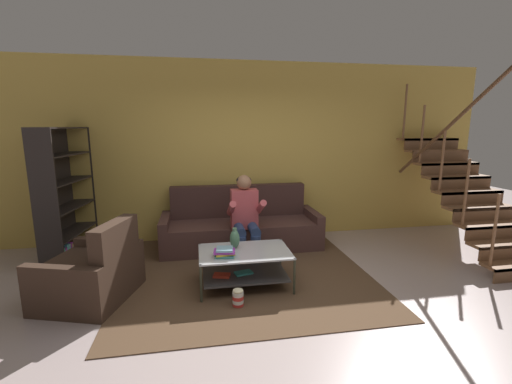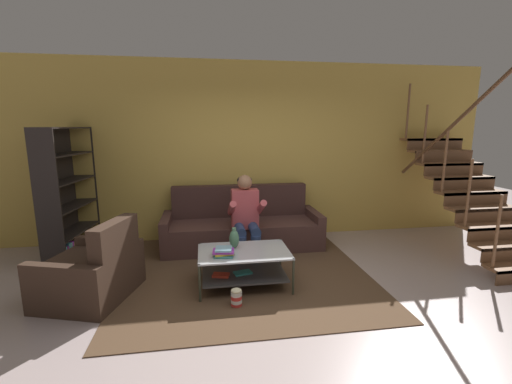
{
  "view_description": "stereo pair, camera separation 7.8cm",
  "coord_description": "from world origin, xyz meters",
  "px_view_note": "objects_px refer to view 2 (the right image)",
  "views": [
    {
      "loc": [
        -0.77,
        -3.21,
        1.88
      ],
      "look_at": [
        -0.03,
        0.99,
        1.05
      ],
      "focal_mm": 24.0,
      "sensor_mm": 36.0,
      "label": 1
    },
    {
      "loc": [
        -0.69,
        -3.22,
        1.88
      ],
      "look_at": [
        -0.03,
        0.99,
        1.05
      ],
      "focal_mm": 24.0,
      "sensor_mm": 36.0,
      "label": 2
    }
  ],
  "objects_px": {
    "person_seated_center": "(246,214)",
    "vase": "(234,239)",
    "bookshelf": "(65,206)",
    "couch": "(242,227)",
    "book_stack": "(224,252)",
    "popcorn_tub": "(236,297)",
    "coffee_table": "(243,262)",
    "armchair": "(93,273)"
  },
  "relations": [
    {
      "from": "couch",
      "to": "book_stack",
      "type": "height_order",
      "value": "couch"
    },
    {
      "from": "vase",
      "to": "armchair",
      "type": "relative_size",
      "value": 0.21
    },
    {
      "from": "coffee_table",
      "to": "bookshelf",
      "type": "xyz_separation_m",
      "value": [
        -2.39,
        1.28,
        0.48
      ]
    },
    {
      "from": "book_stack",
      "to": "bookshelf",
      "type": "bearing_deg",
      "value": 146.61
    },
    {
      "from": "popcorn_tub",
      "to": "bookshelf",
      "type": "bearing_deg",
      "value": 142.23
    },
    {
      "from": "couch",
      "to": "popcorn_tub",
      "type": "distance_m",
      "value": 1.88
    },
    {
      "from": "book_stack",
      "to": "couch",
      "type": "bearing_deg",
      "value": 75.98
    },
    {
      "from": "couch",
      "to": "book_stack",
      "type": "bearing_deg",
      "value": -104.02
    },
    {
      "from": "couch",
      "to": "book_stack",
      "type": "distance_m",
      "value": 1.57
    },
    {
      "from": "vase",
      "to": "coffee_table",
      "type": "bearing_deg",
      "value": -51.14
    },
    {
      "from": "person_seated_center",
      "to": "popcorn_tub",
      "type": "xyz_separation_m",
      "value": [
        -0.27,
        -1.33,
        -0.55
      ]
    },
    {
      "from": "popcorn_tub",
      "to": "coffee_table",
      "type": "bearing_deg",
      "value": 74.37
    },
    {
      "from": "armchair",
      "to": "coffee_table",
      "type": "bearing_deg",
      "value": 0.75
    },
    {
      "from": "vase",
      "to": "armchair",
      "type": "distance_m",
      "value": 1.61
    },
    {
      "from": "couch",
      "to": "person_seated_center",
      "type": "xyz_separation_m",
      "value": [
        -0.0,
        -0.52,
        0.35
      ]
    },
    {
      "from": "person_seated_center",
      "to": "vase",
      "type": "relative_size",
      "value": 4.81
    },
    {
      "from": "book_stack",
      "to": "popcorn_tub",
      "type": "bearing_deg",
      "value": -72.25
    },
    {
      "from": "vase",
      "to": "armchair",
      "type": "height_order",
      "value": "armchair"
    },
    {
      "from": "coffee_table",
      "to": "person_seated_center",
      "type": "bearing_deg",
      "value": 80.68
    },
    {
      "from": "book_stack",
      "to": "armchair",
      "type": "distance_m",
      "value": 1.46
    },
    {
      "from": "couch",
      "to": "bookshelf",
      "type": "bearing_deg",
      "value": -177.81
    },
    {
      "from": "popcorn_tub",
      "to": "person_seated_center",
      "type": "bearing_deg",
      "value": 78.43
    },
    {
      "from": "book_stack",
      "to": "popcorn_tub",
      "type": "relative_size",
      "value": 1.27
    },
    {
      "from": "couch",
      "to": "coffee_table",
      "type": "bearing_deg",
      "value": -95.87
    },
    {
      "from": "vase",
      "to": "book_stack",
      "type": "height_order",
      "value": "vase"
    },
    {
      "from": "couch",
      "to": "vase",
      "type": "xyz_separation_m",
      "value": [
        -0.24,
        -1.26,
        0.25
      ]
    },
    {
      "from": "couch",
      "to": "coffee_table",
      "type": "distance_m",
      "value": 1.39
    },
    {
      "from": "person_seated_center",
      "to": "armchair",
      "type": "distance_m",
      "value": 2.05
    },
    {
      "from": "coffee_table",
      "to": "vase",
      "type": "xyz_separation_m",
      "value": [
        -0.09,
        0.12,
        0.26
      ]
    },
    {
      "from": "armchair",
      "to": "popcorn_tub",
      "type": "xyz_separation_m",
      "value": [
        1.54,
        -0.44,
        -0.19
      ]
    },
    {
      "from": "person_seated_center",
      "to": "bookshelf",
      "type": "relative_size",
      "value": 0.64
    },
    {
      "from": "person_seated_center",
      "to": "armchair",
      "type": "height_order",
      "value": "person_seated_center"
    },
    {
      "from": "bookshelf",
      "to": "armchair",
      "type": "height_order",
      "value": "bookshelf"
    },
    {
      "from": "bookshelf",
      "to": "popcorn_tub",
      "type": "bearing_deg",
      "value": -37.77
    },
    {
      "from": "coffee_table",
      "to": "popcorn_tub",
      "type": "relative_size",
      "value": 5.34
    },
    {
      "from": "couch",
      "to": "vase",
      "type": "distance_m",
      "value": 1.31
    },
    {
      "from": "bookshelf",
      "to": "armchair",
      "type": "bearing_deg",
      "value": -61.4
    },
    {
      "from": "coffee_table",
      "to": "armchair",
      "type": "bearing_deg",
      "value": -179.25
    },
    {
      "from": "coffee_table",
      "to": "vase",
      "type": "height_order",
      "value": "vase"
    },
    {
      "from": "vase",
      "to": "armchair",
      "type": "bearing_deg",
      "value": -174.98
    },
    {
      "from": "armchair",
      "to": "book_stack",
      "type": "bearing_deg",
      "value": -4.47
    },
    {
      "from": "couch",
      "to": "armchair",
      "type": "bearing_deg",
      "value": -142.36
    }
  ]
}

